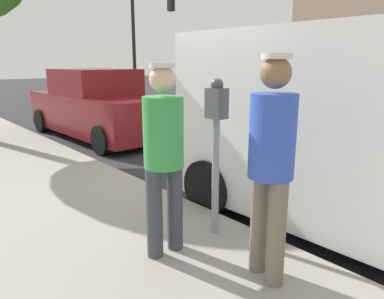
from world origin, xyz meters
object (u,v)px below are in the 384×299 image
at_px(pedestrian_in_green, 164,150).
at_px(traffic_light_corner, 148,25).
at_px(parking_meter_near, 216,131).
at_px(pedestrian_in_blue, 271,156).
at_px(parked_sedan_behind, 100,107).

xyz_separation_m(pedestrian_in_green, traffic_light_corner, (-8.37, -12.55, 2.42)).
bearing_deg(parking_meter_near, pedestrian_in_blue, 74.39).
bearing_deg(parking_meter_near, parked_sedan_behind, -106.28).
relative_size(parking_meter_near, pedestrian_in_green, 0.92).
relative_size(parking_meter_near, pedestrian_in_blue, 0.88).
bearing_deg(parked_sedan_behind, pedestrian_in_green, 68.37).
height_order(parking_meter_near, pedestrian_in_blue, pedestrian_in_blue).
distance_m(parking_meter_near, parked_sedan_behind, 6.08).
bearing_deg(pedestrian_in_blue, traffic_light_corner, -120.86).
distance_m(pedestrian_in_green, parked_sedan_behind, 6.25).
xyz_separation_m(pedestrian_in_green, parked_sedan_behind, (-2.30, -5.81, -0.35)).
height_order(pedestrian_in_green, parked_sedan_behind, pedestrian_in_green).
height_order(parking_meter_near, parked_sedan_behind, parking_meter_near).
distance_m(pedestrian_in_blue, parked_sedan_behind, 6.91).
height_order(parked_sedan_behind, traffic_light_corner, traffic_light_corner).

